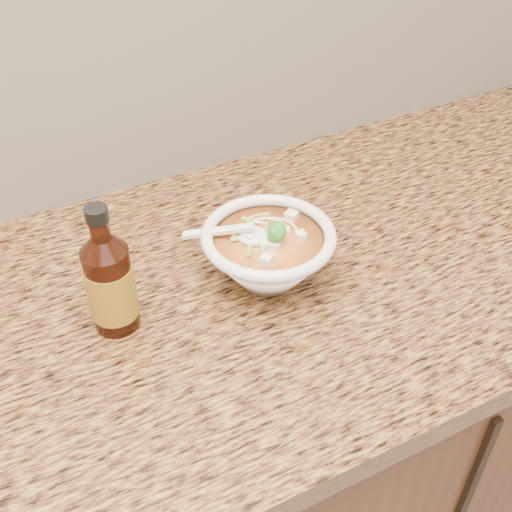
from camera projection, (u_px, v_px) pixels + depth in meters
name	position (u px, v px, depth m)	size (l,w,h in m)	color
counter_slab	(57.00, 352.00, 0.87)	(4.00, 0.68, 0.04)	olive
soup_bowl	(268.00, 254.00, 0.93)	(0.21, 0.19, 0.11)	silver
hot_sauce_bottle	(110.00, 283.00, 0.84)	(0.07, 0.07, 0.19)	#391207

